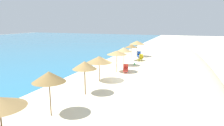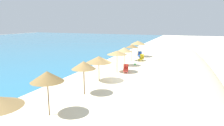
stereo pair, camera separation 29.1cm
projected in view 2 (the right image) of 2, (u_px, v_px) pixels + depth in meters
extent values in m
plane|color=beige|center=(117.00, 79.00, 22.39)|extent=(160.00, 160.00, 0.00)
ellipsoid|color=beige|center=(186.00, 79.00, 18.08)|extent=(48.09, 8.24, 2.38)
cylinder|color=brown|center=(48.00, 98.00, 13.56)|extent=(0.08, 0.08, 2.47)
cone|color=olive|center=(47.00, 76.00, 13.29)|extent=(2.16, 2.16, 0.70)
cylinder|color=brown|center=(84.00, 81.00, 17.57)|extent=(0.10, 0.10, 2.38)
cone|color=olive|center=(84.00, 65.00, 17.30)|extent=(2.05, 2.05, 0.67)
cylinder|color=brown|center=(99.00, 71.00, 21.49)|extent=(0.09, 0.09, 2.14)
cone|color=olive|center=(99.00, 59.00, 21.24)|extent=(2.67, 2.67, 0.68)
cylinder|color=brown|center=(117.00, 63.00, 25.26)|extent=(0.10, 0.10, 2.38)
cone|color=#9E7F4C|center=(117.00, 53.00, 25.01)|extent=(2.44, 2.44, 0.48)
cylinder|color=brown|center=(124.00, 58.00, 29.06)|extent=(0.08, 0.08, 2.18)
cone|color=tan|center=(124.00, 49.00, 28.82)|extent=(2.20, 2.20, 0.61)
cylinder|color=brown|center=(132.00, 54.00, 32.79)|extent=(0.08, 0.08, 2.30)
cone|color=olive|center=(132.00, 46.00, 32.55)|extent=(1.97, 1.97, 0.47)
cylinder|color=brown|center=(138.00, 50.00, 36.75)|extent=(0.09, 0.09, 2.37)
cone|color=#9E7F4C|center=(138.00, 43.00, 36.49)|extent=(2.69, 2.69, 0.64)
cube|color=red|center=(126.00, 70.00, 25.42)|extent=(1.65, 1.02, 0.07)
cube|color=red|center=(126.00, 66.00, 26.08)|extent=(0.32, 0.64, 0.62)
cylinder|color=silver|center=(123.00, 73.00, 24.84)|extent=(0.04, 0.04, 0.27)
cylinder|color=silver|center=(128.00, 73.00, 24.79)|extent=(0.04, 0.04, 0.27)
cylinder|color=silver|center=(124.00, 70.00, 26.12)|extent=(0.04, 0.04, 0.27)
cylinder|color=silver|center=(128.00, 70.00, 26.07)|extent=(0.04, 0.04, 0.27)
cube|color=blue|center=(140.00, 55.00, 36.45)|extent=(1.62, 0.92, 0.07)
cube|color=blue|center=(140.00, 53.00, 37.08)|extent=(0.34, 0.67, 0.64)
cylinder|color=silver|center=(138.00, 57.00, 35.91)|extent=(0.04, 0.04, 0.30)
cylinder|color=silver|center=(141.00, 57.00, 35.81)|extent=(0.04, 0.04, 0.30)
cylinder|color=silver|center=(138.00, 56.00, 37.16)|extent=(0.04, 0.04, 0.30)
cylinder|color=silver|center=(141.00, 56.00, 37.06)|extent=(0.04, 0.04, 0.30)
cube|color=yellow|center=(141.00, 59.00, 33.08)|extent=(1.51, 0.71, 0.07)
cube|color=yellow|center=(142.00, 56.00, 33.63)|extent=(0.33, 0.65, 0.71)
cylinder|color=silver|center=(138.00, 61.00, 32.66)|extent=(0.04, 0.04, 0.26)
cylinder|color=silver|center=(141.00, 61.00, 32.44)|extent=(0.04, 0.04, 0.26)
cylinder|color=silver|center=(140.00, 59.00, 33.78)|extent=(0.04, 0.04, 0.26)
cylinder|color=silver|center=(143.00, 60.00, 33.56)|extent=(0.04, 0.04, 0.26)
sphere|color=green|center=(135.00, 64.00, 29.88)|extent=(0.27, 0.27, 0.27)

